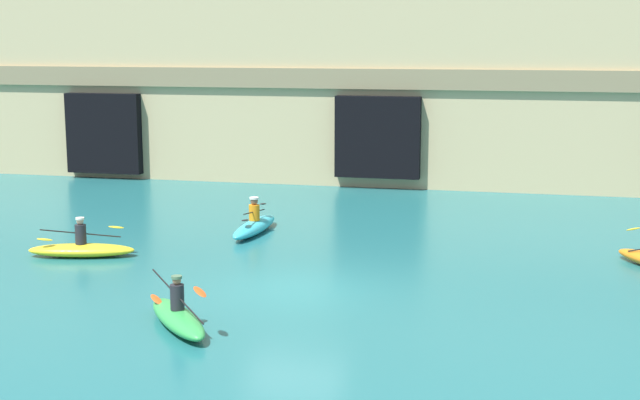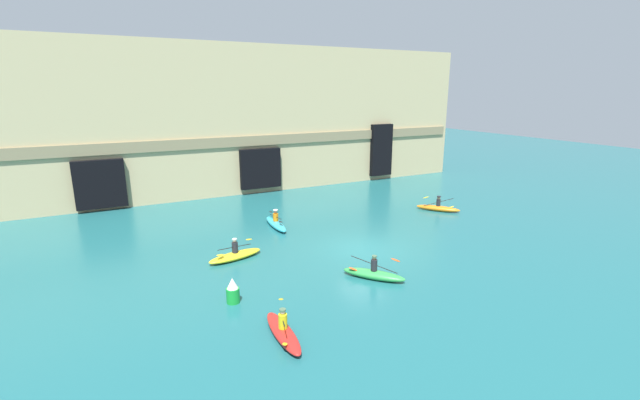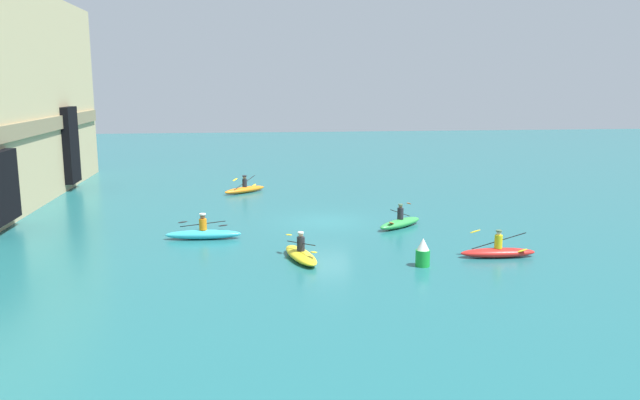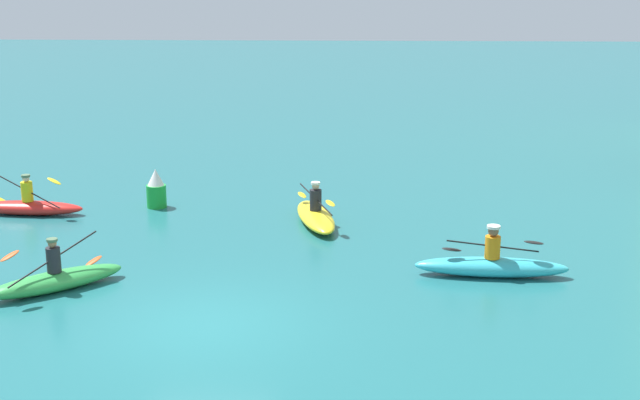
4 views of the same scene
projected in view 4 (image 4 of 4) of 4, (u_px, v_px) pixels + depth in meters
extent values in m
plane|color=#1E6066|center=(205.00, 324.00, 17.29)|extent=(120.00, 120.00, 0.00)
ellipsoid|color=green|center=(55.00, 281.00, 18.96)|extent=(2.45, 2.79, 0.41)
cylinder|color=#232328|center=(54.00, 260.00, 18.83)|extent=(0.30, 0.30, 0.55)
sphere|color=#9E704C|center=(52.00, 243.00, 18.73)|extent=(0.19, 0.19, 0.19)
cylinder|color=#4C6B4C|center=(52.00, 240.00, 18.71)|extent=(0.23, 0.23, 0.06)
cylinder|color=black|center=(53.00, 259.00, 18.82)|extent=(1.73, 1.42, 0.73)
ellipsoid|color=#D84C19|center=(94.00, 261.00, 19.61)|extent=(0.45, 0.41, 0.18)
ellipsoid|color=#D84C19|center=(10.00, 256.00, 18.03)|extent=(0.45, 0.41, 0.18)
ellipsoid|color=red|center=(28.00, 208.00, 24.55)|extent=(0.82, 3.10, 0.38)
cylinder|color=gold|center=(27.00, 192.00, 24.43)|extent=(0.32, 0.32, 0.54)
sphere|color=beige|center=(26.00, 179.00, 24.33)|extent=(0.19, 0.19, 0.19)
cylinder|color=#4C6B4C|center=(26.00, 176.00, 24.31)|extent=(0.24, 0.24, 0.06)
cylinder|color=black|center=(27.00, 191.00, 24.42)|extent=(0.71, 2.00, 0.82)
ellipsoid|color=yellow|center=(1.00, 200.00, 24.83)|extent=(0.31, 0.46, 0.20)
ellipsoid|color=yellow|center=(54.00, 181.00, 24.01)|extent=(0.31, 0.46, 0.20)
ellipsoid|color=#33B2C6|center=(491.00, 267.00, 19.80)|extent=(0.84, 3.43, 0.43)
cylinder|color=orange|center=(493.00, 247.00, 19.67)|extent=(0.34, 0.34, 0.50)
sphere|color=brown|center=(493.00, 231.00, 19.57)|extent=(0.24, 0.24, 0.24)
cylinder|color=silver|center=(494.00, 227.00, 19.55)|extent=(0.30, 0.30, 0.06)
cylinder|color=black|center=(493.00, 246.00, 19.67)|extent=(0.08, 2.04, 0.26)
ellipsoid|color=black|center=(534.00, 243.00, 19.59)|extent=(0.19, 0.45, 0.10)
ellipsoid|color=black|center=(452.00, 250.00, 19.74)|extent=(0.19, 0.45, 0.10)
ellipsoid|color=yellow|center=(316.00, 217.00, 23.70)|extent=(3.14, 1.50, 0.37)
cylinder|color=#232328|center=(316.00, 200.00, 23.58)|extent=(0.32, 0.32, 0.56)
sphere|color=tan|center=(316.00, 186.00, 23.48)|extent=(0.20, 0.20, 0.20)
cylinder|color=silver|center=(316.00, 183.00, 23.46)|extent=(0.25, 0.25, 0.06)
cylinder|color=black|center=(316.00, 199.00, 23.57)|extent=(2.04, 0.96, 0.34)
ellipsoid|color=yellow|center=(302.00, 195.00, 24.49)|extent=(0.48, 0.35, 0.11)
ellipsoid|color=yellow|center=(330.00, 203.00, 22.65)|extent=(0.48, 0.35, 0.11)
cylinder|color=green|center=(157.00, 196.00, 25.22)|extent=(0.56, 0.56, 0.64)
cone|color=white|center=(156.00, 177.00, 25.07)|extent=(0.47, 0.47, 0.47)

